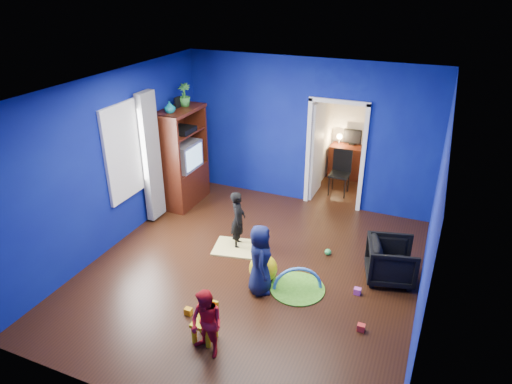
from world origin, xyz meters
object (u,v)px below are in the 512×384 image
at_px(child_black, 238,220).
at_px(vase, 170,107).
at_px(toddler_red, 207,324).
at_px(hopper_ball, 263,268).
at_px(play_mat, 297,288).
at_px(folding_chair, 340,174).
at_px(tv_armoire, 183,157).
at_px(armchair, 391,261).
at_px(crt_tv, 184,156).
at_px(study_desk, 349,162).
at_px(child_navy, 260,260).
at_px(kid_chair, 204,324).

bearing_deg(child_black, vase, 46.76).
xyz_separation_m(toddler_red, hopper_ball, (0.07, 1.65, -0.25)).
height_order(toddler_red, play_mat, toddler_red).
bearing_deg(vase, folding_chair, 33.76).
relative_size(vase, tv_armoire, 0.11).
bearing_deg(folding_chair, armchair, -61.54).
relative_size(toddler_red, crt_tv, 1.33).
xyz_separation_m(toddler_red, study_desk, (0.41, 6.06, -0.09)).
relative_size(child_black, study_desk, 1.16).
bearing_deg(tv_armoire, vase, -90.00).
bearing_deg(crt_tv, play_mat, -31.98).
bearing_deg(folding_chair, study_desk, 90.00).
bearing_deg(child_black, hopper_ball, -152.40).
bearing_deg(play_mat, toddler_red, -110.84).
bearing_deg(study_desk, child_navy, -93.55).
height_order(armchair, play_mat, armchair).
bearing_deg(tv_armoire, study_desk, 42.06).
distance_m(crt_tv, folding_chair, 3.25).
height_order(vase, tv_armoire, vase).
bearing_deg(child_navy, vase, 27.65).
bearing_deg(child_navy, kid_chair, 140.62).
distance_m(toddler_red, study_desk, 6.07).
bearing_deg(hopper_ball, tv_armoire, 143.09).
xyz_separation_m(toddler_red, folding_chair, (0.41, 5.10, -0.00)).
bearing_deg(kid_chair, play_mat, 61.69).
xyz_separation_m(child_black, play_mat, (1.32, -0.76, -0.50)).
height_order(tv_armoire, study_desk, tv_armoire).
relative_size(child_navy, crt_tv, 1.56).
bearing_deg(play_mat, child_black, 150.15).
bearing_deg(kid_chair, hopper_ball, 81.32).
bearing_deg(vase, toddler_red, -53.14).
height_order(armchair, study_desk, study_desk).
height_order(armchair, toddler_red, toddler_red).
distance_m(tv_armoire, play_mat, 3.70).
height_order(child_black, toddler_red, child_black).
relative_size(toddler_red, hopper_ball, 2.14).
relative_size(hopper_ball, study_desk, 0.49).
bearing_deg(child_navy, tv_armoire, 23.41).
height_order(armchair, tv_armoire, tv_armoire).
distance_m(child_navy, crt_tv, 3.30).
height_order(vase, play_mat, vase).
bearing_deg(child_black, kid_chair, 175.93).
relative_size(child_black, folding_chair, 1.11).
bearing_deg(vase, kid_chair, -53.14).
bearing_deg(armchair, crt_tv, 61.79).
bearing_deg(hopper_ball, armchair, 23.93).
xyz_separation_m(child_navy, vase, (-2.53, 1.81, 1.52)).
bearing_deg(folding_chair, toddler_red, -94.58).
bearing_deg(play_mat, tv_armoire, 148.36).
bearing_deg(armchair, play_mat, 109.16).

